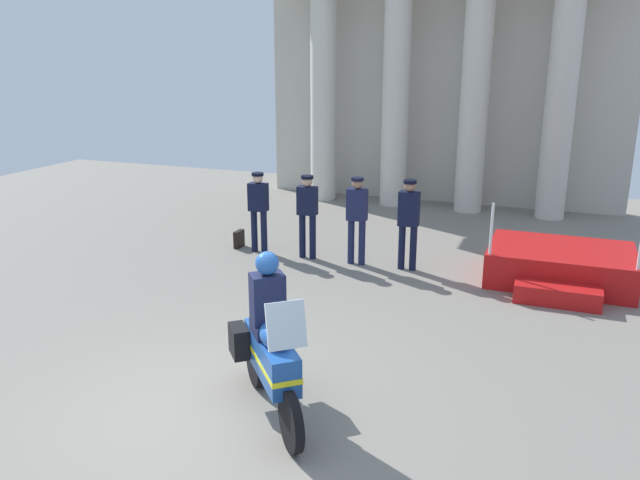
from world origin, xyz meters
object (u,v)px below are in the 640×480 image
(motorcycle_with_rider, at_px, (270,347))
(briefcase_on_ground, at_px, (239,239))
(officer_in_row_1, at_px, (307,210))
(officer_in_row_2, at_px, (357,214))
(officer_in_row_3, at_px, (409,217))
(reviewing_stand, at_px, (560,267))
(officer_in_row_0, at_px, (258,206))

(motorcycle_with_rider, relative_size, briefcase_on_ground, 5.28)
(motorcycle_with_rider, bearing_deg, officer_in_row_1, 157.60)
(officer_in_row_2, xyz_separation_m, motorcycle_with_rider, (0.74, -5.42, -0.21))
(officer_in_row_3, bearing_deg, reviewing_stand, -177.52)
(officer_in_row_0, relative_size, briefcase_on_ground, 4.58)
(reviewing_stand, xyz_separation_m, officer_in_row_0, (-5.80, -0.26, 0.68))
(reviewing_stand, height_order, motorcycle_with_rider, motorcycle_with_rider)
(officer_in_row_2, xyz_separation_m, officer_in_row_3, (1.00, 0.03, 0.01))
(reviewing_stand, bearing_deg, officer_in_row_3, -174.41)
(officer_in_row_0, bearing_deg, officer_in_row_1, 175.71)
(officer_in_row_3, xyz_separation_m, motorcycle_with_rider, (-0.26, -5.44, -0.22))
(reviewing_stand, relative_size, officer_in_row_3, 1.44)
(officer_in_row_1, distance_m, officer_in_row_3, 2.02)
(officer_in_row_3, relative_size, motorcycle_with_rider, 0.90)
(officer_in_row_0, relative_size, motorcycle_with_rider, 0.87)
(officer_in_row_2, relative_size, briefcase_on_ground, 4.72)
(officer_in_row_3, height_order, briefcase_on_ground, officer_in_row_3)
(officer_in_row_0, xyz_separation_m, motorcycle_with_rider, (2.84, -5.44, -0.18))
(officer_in_row_2, height_order, briefcase_on_ground, officer_in_row_2)
(briefcase_on_ground, bearing_deg, officer_in_row_0, -13.63)
(officer_in_row_1, xyz_separation_m, motorcycle_with_rider, (1.76, -5.42, -0.19))
(officer_in_row_2, distance_m, motorcycle_with_rider, 5.47)
(officer_in_row_1, xyz_separation_m, briefcase_on_ground, (-1.62, 0.15, -0.81))
(motorcycle_with_rider, distance_m, briefcase_on_ground, 6.55)
(officer_in_row_3, height_order, motorcycle_with_rider, motorcycle_with_rider)
(motorcycle_with_rider, bearing_deg, officer_in_row_0, 167.15)
(officer_in_row_1, height_order, officer_in_row_2, officer_in_row_2)
(officer_in_row_3, distance_m, motorcycle_with_rider, 5.45)
(officer_in_row_0, bearing_deg, briefcase_on_ground, -16.73)
(officer_in_row_1, xyz_separation_m, officer_in_row_3, (2.02, 0.02, 0.03))
(officer_in_row_0, bearing_deg, officer_in_row_2, 176.13)
(officer_in_row_1, relative_size, briefcase_on_ground, 4.63)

